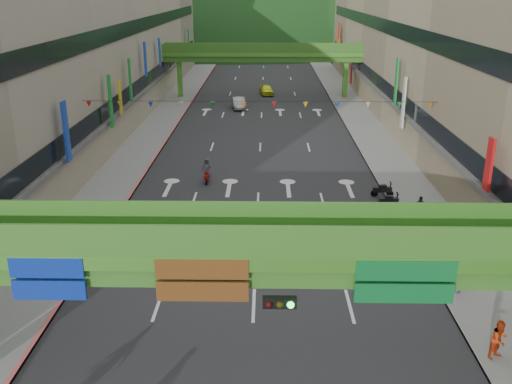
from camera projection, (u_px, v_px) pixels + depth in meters
road_slab at (261, 123)px, 62.45m from camera, size 18.00×140.00×0.02m
sidewalk_left at (161, 122)px, 62.61m from camera, size 4.00×140.00×0.15m
sidewalk_right at (362, 123)px, 62.24m from camera, size 4.00×140.00×0.15m
curb_left at (179, 122)px, 62.58m from camera, size 0.20×140.00×0.18m
curb_right at (344, 122)px, 62.27m from camera, size 0.20×140.00×0.18m
building_row_left at (81, 33)px, 59.56m from camera, size 12.80×95.00×19.00m
building_row_right at (444, 34)px, 58.92m from camera, size 12.80×95.00×19.00m
overpass_near at (277, 274)px, 18.71m from camera, size 28.00×12.27×7.10m
overpass_far at (262, 57)px, 74.72m from camera, size 28.00×2.20×7.10m
hill_left at (213, 38)px, 166.14m from camera, size 168.00×140.00×112.00m
hill_right at (342, 33)px, 184.27m from camera, size 208.00×176.00×128.00m
bunting_string at (259, 105)px, 41.62m from camera, size 26.00×0.36×0.47m
scooter_rider_mid at (299, 255)px, 29.43m from camera, size 0.93×1.58×2.02m
scooter_rider_far at (207, 171)px, 43.15m from camera, size 0.77×1.60×1.91m
parked_scooter_row at (396, 213)px, 36.21m from camera, size 1.60×9.35×1.08m
car_silver at (239, 103)px, 69.52m from camera, size 2.09×4.41×1.40m
car_yellow at (266, 90)px, 78.53m from camera, size 2.13×4.15×1.35m
pedestrian_red at (499, 343)px, 22.51m from camera, size 1.01×0.94×1.65m
pedestrian_dark at (420, 210)px, 36.15m from camera, size 0.90×0.40×1.51m
pedestrian_blue at (458, 277)px, 27.38m from camera, size 1.04×0.94×1.88m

